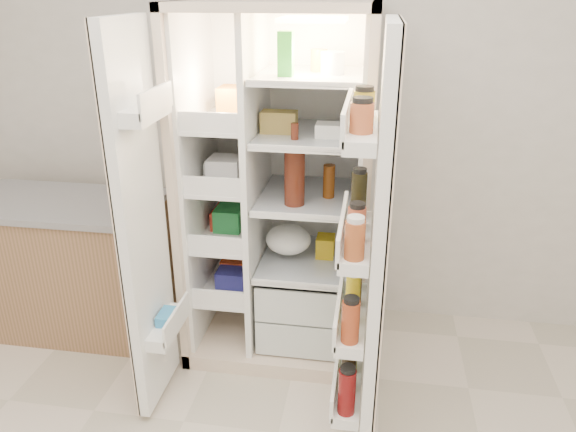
# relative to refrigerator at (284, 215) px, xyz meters

# --- Properties ---
(wall_back) EXTENTS (4.00, 0.02, 2.70)m
(wall_back) POSITION_rel_refrigerator_xyz_m (0.10, 0.35, 0.61)
(wall_back) COLOR silver
(wall_back) RESTS_ON floor
(refrigerator) EXTENTS (0.92, 0.70, 1.80)m
(refrigerator) POSITION_rel_refrigerator_xyz_m (0.00, 0.00, 0.00)
(refrigerator) COLOR beige
(refrigerator) RESTS_ON floor
(freezer_door) EXTENTS (0.15, 0.40, 1.72)m
(freezer_door) POSITION_rel_refrigerator_xyz_m (-0.51, -0.60, 0.15)
(freezer_door) COLOR white
(freezer_door) RESTS_ON floor
(fridge_door) EXTENTS (0.17, 0.58, 1.72)m
(fridge_door) POSITION_rel_refrigerator_xyz_m (0.47, -0.69, 0.13)
(fridge_door) COLOR white
(fridge_door) RESTS_ON floor
(kitchen_counter) EXTENTS (1.08, 0.58, 0.78)m
(kitchen_counter) POSITION_rel_refrigerator_xyz_m (-1.23, -0.09, -0.35)
(kitchen_counter) COLOR #9B6F4D
(kitchen_counter) RESTS_ON floor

